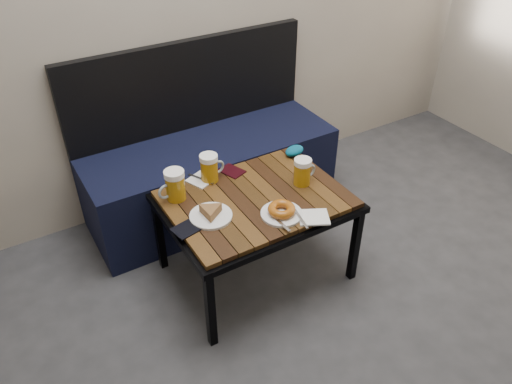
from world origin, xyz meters
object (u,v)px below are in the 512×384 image
plate_bagel (282,211)px  knit_pouch (294,151)px  bench (210,168)px  plate_pie (211,213)px  cafe_table (256,205)px  beer_mug_left (175,185)px  passport_navy (188,228)px  beer_mug_centre (210,168)px  passport_burgundy (232,171)px  beer_mug_right (303,171)px

plate_bagel → knit_pouch: size_ratio=2.18×
bench → knit_pouch: size_ratio=12.77×
bench → plate_pie: (-0.30, -0.63, 0.22)m
bench → cafe_table: bench is taller
beer_mug_left → passport_navy: size_ratio=1.14×
beer_mug_centre → passport_navy: 0.37m
beer_mug_left → plate_pie: size_ratio=0.79×
beer_mug_left → beer_mug_centre: 0.21m
cafe_table → beer_mug_left: 0.38m
beer_mug_centre → knit_pouch: 0.48m
beer_mug_left → passport_navy: beer_mug_left is taller
beer_mug_centre → bench: bearing=60.3°
passport_burgundy → knit_pouch: size_ratio=1.08×
bench → beer_mug_right: bearing=-72.9°
plate_bagel → beer_mug_right: bearing=35.2°
beer_mug_left → knit_pouch: 0.68m
beer_mug_right → plate_bagel: size_ratio=0.56×
plate_bagel → bench: bearing=88.1°
beer_mug_right → passport_navy: size_ratio=1.03×
beer_mug_left → beer_mug_right: (0.56, -0.20, -0.01)m
knit_pouch → bench: bearing=128.2°
beer_mug_left → plate_bagel: (0.35, -0.35, -0.05)m
beer_mug_right → passport_navy: 0.61m
passport_navy → passport_burgundy: bearing=115.7°
plate_pie → passport_burgundy: size_ratio=1.58×
bench → passport_navy: bench is taller
beer_mug_left → passport_navy: bearing=72.1°
beer_mug_left → beer_mug_centre: beer_mug_left is taller
cafe_table → passport_navy: 0.37m
plate_bagel → knit_pouch: bearing=49.3°
cafe_table → plate_pie: (-0.24, -0.03, 0.06)m
beer_mug_left → passport_burgundy: bearing=-176.3°
passport_navy → beer_mug_centre: bearing=126.4°
plate_bagel → passport_navy: 0.41m
beer_mug_right → plate_pie: (-0.49, -0.01, -0.05)m
beer_mug_centre → plate_pie: (-0.13, -0.26, -0.05)m
passport_burgundy → cafe_table: bearing=-111.4°
plate_bagel → passport_navy: plate_bagel is taller
cafe_table → plate_pie: plate_pie is taller
cafe_table → plate_bagel: (0.03, -0.17, 0.06)m
beer_mug_centre → passport_navy: beer_mug_centre is taller
passport_navy → passport_burgundy: size_ratio=1.10×
beer_mug_right → beer_mug_left: bearing=156.2°
knit_pouch → beer_mug_left: bearing=-176.8°
cafe_table → passport_navy: size_ratio=6.50×
beer_mug_right → plate_pie: beer_mug_right is taller
beer_mug_centre → beer_mug_right: (0.36, -0.25, -0.00)m
cafe_table → plate_bagel: 0.19m
beer_mug_left → beer_mug_right: beer_mug_left is taller
beer_mug_left → beer_mug_right: bearing=153.5°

